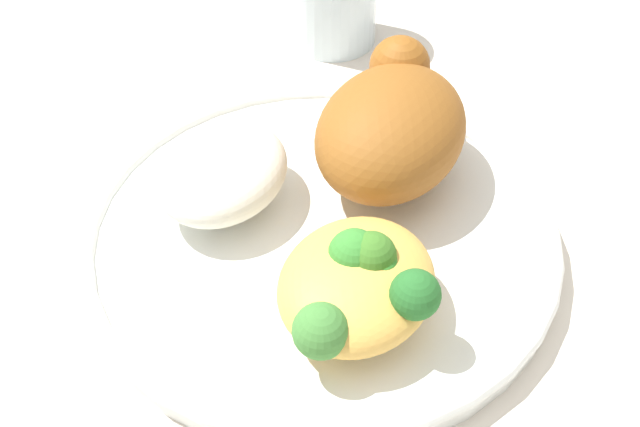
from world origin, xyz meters
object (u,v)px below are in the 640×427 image
plate (320,237)px  mac_cheese_with_broccoli (358,283)px  rice_pile (218,177)px  roasted_chicken (392,126)px

plate → mac_cheese_with_broccoli: bearing=-138.7°
plate → rice_pile: size_ratio=3.13×
rice_pile → mac_cheese_with_broccoli: bearing=-112.7°
plate → rice_pile: (-0.00, 0.06, 0.03)m
roasted_chicken → rice_pile: roasted_chicken is taller
mac_cheese_with_broccoli → plate: bearing=41.3°
roasted_chicken → mac_cheese_with_broccoli: 0.12m
plate → mac_cheese_with_broccoli: (-0.05, -0.04, 0.03)m
rice_pile → mac_cheese_with_broccoli: mac_cheese_with_broccoli is taller
plate → mac_cheese_with_broccoli: mac_cheese_with_broccoli is taller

